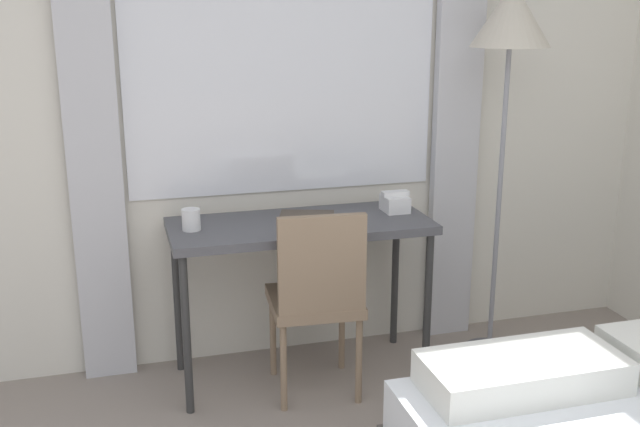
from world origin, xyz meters
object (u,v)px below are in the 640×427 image
(desk_chair, at_px, (317,292))
(book, at_px, (307,217))
(mug, at_px, (191,220))
(desk, at_px, (300,237))
(standing_lamp, at_px, (510,36))
(telephone, at_px, (395,202))

(desk_chair, xyz_separation_m, book, (0.02, 0.24, 0.28))
(book, relative_size, mug, 3.03)
(desk, bearing_deg, standing_lamp, -3.20)
(desk, relative_size, book, 4.11)
(standing_lamp, xyz_separation_m, book, (-0.95, 0.08, -0.81))
(desk_chair, relative_size, mug, 9.28)
(desk, relative_size, telephone, 8.82)
(desk, relative_size, mug, 12.48)
(book, height_order, mug, mug)
(book, bearing_deg, standing_lamp, -4.83)
(telephone, xyz_separation_m, book, (-0.45, -0.02, -0.03))
(desk_chair, relative_size, book, 3.06)
(telephone, height_order, mug, telephone)
(desk, height_order, desk_chair, desk_chair)
(standing_lamp, height_order, book, standing_lamp)
(standing_lamp, distance_m, book, 1.25)
(desk_chair, bearing_deg, desk, 99.68)
(standing_lamp, bearing_deg, desk_chair, -170.41)
(desk, distance_m, telephone, 0.50)
(desk_chair, distance_m, mug, 0.64)
(desk_chair, bearing_deg, telephone, 34.30)
(desk, height_order, telephone, telephone)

